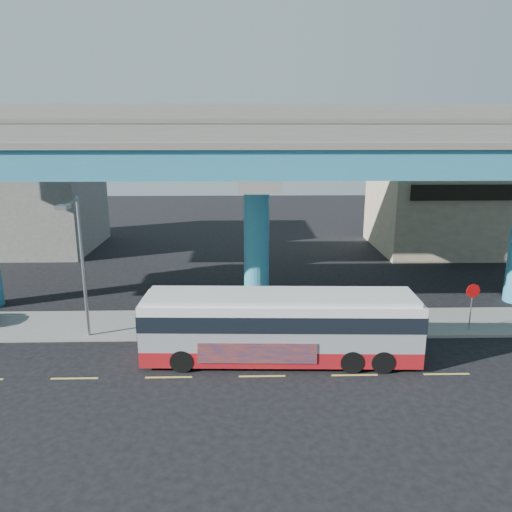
{
  "coord_description": "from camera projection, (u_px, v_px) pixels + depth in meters",
  "views": [
    {
      "loc": [
        -0.74,
        -19.75,
        10.29
      ],
      "look_at": [
        -0.16,
        4.0,
        4.24
      ],
      "focal_mm": 35.0,
      "sensor_mm": 36.0,
      "label": 1
    }
  ],
  "objects": [
    {
      "name": "lane_markings",
      "position": [
        262.0,
        376.0,
        21.4
      ],
      "size": [
        58.0,
        0.12,
        0.01
      ],
      "color": "#D8C64C",
      "rests_on": "ground"
    },
    {
      "name": "stop_sign",
      "position": [
        472.0,
        297.0,
        25.51
      ],
      "size": [
        0.76,
        0.11,
        2.52
      ],
      "rotation": [
        0.0,
        0.0,
        -0.31
      ],
      "color": "gray",
      "rests_on": "sidewalk"
    },
    {
      "name": "viaduct",
      "position": [
        257.0,
        150.0,
        28.26
      ],
      "size": [
        52.0,
        12.4,
        11.7
      ],
      "color": "teal",
      "rests_on": "ground"
    },
    {
      "name": "building_concrete",
      "position": [
        23.0,
        198.0,
        43.35
      ],
      "size": [
        12.0,
        10.0,
        9.0
      ],
      "primitive_type": "cube",
      "color": "gray",
      "rests_on": "ground"
    },
    {
      "name": "street_lamp",
      "position": [
        78.0,
        249.0,
        23.65
      ],
      "size": [
        0.5,
        2.34,
        7.08
      ],
      "color": "gray",
      "rests_on": "sidewalk"
    },
    {
      "name": "building_beige",
      "position": [
        458.0,
        209.0,
        43.52
      ],
      "size": [
        14.0,
        10.23,
        7.0
      ],
      "color": "#C2B08B",
      "rests_on": "ground"
    },
    {
      "name": "sidewalk",
      "position": [
        258.0,
        324.0,
        27.0
      ],
      "size": [
        70.0,
        4.0,
        0.15
      ],
      "primitive_type": "cube",
      "color": "gray",
      "rests_on": "ground"
    },
    {
      "name": "transit_bus",
      "position": [
        281.0,
        324.0,
        22.49
      ],
      "size": [
        12.51,
        3.11,
        3.19
      ],
      "rotation": [
        0.0,
        0.0,
        -0.04
      ],
      "color": "#A31319",
      "rests_on": "ground"
    },
    {
      "name": "ground",
      "position": [
        262.0,
        373.0,
        21.69
      ],
      "size": [
        120.0,
        120.0,
        0.0
      ],
      "primitive_type": "plane",
      "color": "black",
      "rests_on": "ground"
    }
  ]
}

